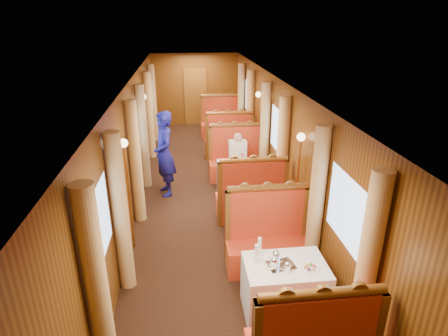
{
  "coord_description": "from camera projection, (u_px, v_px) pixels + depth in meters",
  "views": [
    {
      "loc": [
        -0.48,
        -7.33,
        3.69
      ],
      "look_at": [
        0.25,
        -0.91,
        1.05
      ],
      "focal_mm": 30.0,
      "sensor_mm": 36.0,
      "label": 1
    }
  ],
  "objects": [
    {
      "name": "curtain_right_near_a",
      "position": [
        366.0,
        273.0,
        3.95
      ],
      "size": [
        0.22,
        0.22,
        2.35
      ],
      "primitive_type": "cylinder",
      "color": "tan",
      "rests_on": "floor"
    },
    {
      "name": "rose_vase_far",
      "position": [
        223.0,
        115.0,
        11.17
      ],
      "size": [
        0.06,
        0.06,
        0.36
      ],
      "rotation": [
        0.0,
        0.0,
        -0.21
      ],
      "color": "silver",
      "rests_on": "table_far"
    },
    {
      "name": "curtain_right_mid_b",
      "position": [
        265.0,
        133.0,
        8.6
      ],
      "size": [
        0.22,
        0.22,
        2.35
      ],
      "primitive_type": "cylinder",
      "color": "tan",
      "rests_on": "floor"
    },
    {
      "name": "teapot_back",
      "position": [
        276.0,
        259.0,
        4.76
      ],
      "size": [
        0.21,
        0.19,
        0.14
      ],
      "primitive_type": null,
      "rotation": [
        0.0,
        0.0,
        -0.37
      ],
      "color": "silver",
      "rests_on": "tea_tray"
    },
    {
      "name": "wall_right",
      "position": [
        278.0,
        141.0,
        7.87
      ],
      "size": [
        0.01,
        12.0,
        2.5
      ],
      "primitive_type": null,
      "rotation": [
        1.57,
        0.0,
        -1.57
      ],
      "color": "brown",
      "rests_on": "floor"
    },
    {
      "name": "floor",
      "position": [
        208.0,
        197.0,
        8.19
      ],
      "size": [
        3.0,
        12.0,
        0.01
      ],
      "primitive_type": null,
      "color": "black",
      "rests_on": "ground"
    },
    {
      "name": "ceiling",
      "position": [
        206.0,
        82.0,
        7.24
      ],
      "size": [
        3.0,
        12.0,
        0.01
      ],
      "primitive_type": null,
      "rotation": [
        3.14,
        0.0,
        0.0
      ],
      "color": "silver",
      "rests_on": "wall_left"
    },
    {
      "name": "curtain_right_far_b",
      "position": [
        241.0,
        101.0,
        11.82
      ],
      "size": [
        0.22,
        0.22,
        2.35
      ],
      "primitive_type": "cylinder",
      "color": "tan",
      "rests_on": "floor"
    },
    {
      "name": "cup_outboard",
      "position": [
        259.0,
        248.0,
        4.91
      ],
      "size": [
        0.08,
        0.08,
        0.26
      ],
      "rotation": [
        0.0,
        0.0,
        -0.43
      ],
      "color": "white",
      "rests_on": "table_near"
    },
    {
      "name": "curtain_left_mid_b",
      "position": [
        143.0,
        137.0,
        8.32
      ],
      "size": [
        0.22,
        0.22,
        2.35
      ],
      "primitive_type": "cylinder",
      "color": "tan",
      "rests_on": "floor"
    },
    {
      "name": "curtain_right_mid_a",
      "position": [
        282.0,
        157.0,
        7.17
      ],
      "size": [
        0.22,
        0.22,
        2.35
      ],
      "primitive_type": "cylinder",
      "color": "tan",
      "rests_on": "floor"
    },
    {
      "name": "teapot_right",
      "position": [
        287.0,
        268.0,
        4.6
      ],
      "size": [
        0.16,
        0.14,
        0.11
      ],
      "primitive_type": null,
      "rotation": [
        0.0,
        0.0,
        0.31
      ],
      "color": "silver",
      "rests_on": "tea_tray"
    },
    {
      "name": "rose_vase_mid",
      "position": [
        242.0,
        157.0,
        7.89
      ],
      "size": [
        0.06,
        0.06,
        0.36
      ],
      "rotation": [
        0.0,
        0.0,
        -0.19
      ],
      "color": "silver",
      "rests_on": "table_mid"
    },
    {
      "name": "window_left_mid",
      "position": [
        133.0,
        136.0,
        7.48
      ],
      "size": [
        0.01,
        1.2,
        0.9
      ],
      "primitive_type": null,
      "rotation": [
        1.57,
        0.0,
        1.57
      ],
      "color": "#8DADD7",
      "rests_on": "wall_left"
    },
    {
      "name": "sconce_right_fore",
      "position": [
        299.0,
        166.0,
        6.2
      ],
      "size": [
        0.14,
        0.14,
        1.95
      ],
      "color": "#BF8C3F",
      "rests_on": "floor"
    },
    {
      "name": "window_right_mid",
      "position": [
        278.0,
        131.0,
        7.79
      ],
      "size": [
        0.01,
        1.2,
        0.9
      ],
      "primitive_type": null,
      "rotation": [
        1.57,
        0.0,
        -1.57
      ],
      "color": "#8DADD7",
      "rests_on": "wall_right"
    },
    {
      "name": "curtain_left_near_a",
      "position": [
        98.0,
        293.0,
        3.66
      ],
      "size": [
        0.22,
        0.22,
        2.35
      ],
      "primitive_type": "cylinder",
      "color": "tan",
      "rests_on": "floor"
    },
    {
      "name": "curtain_left_near_b",
      "position": [
        121.0,
        215.0,
        5.1
      ],
      "size": [
        0.22,
        0.22,
        2.35
      ],
      "primitive_type": "cylinder",
      "color": "tan",
      "rests_on": "floor"
    },
    {
      "name": "cup_inboard",
      "position": [
        256.0,
        255.0,
        4.77
      ],
      "size": [
        0.08,
        0.08,
        0.26
      ],
      "rotation": [
        0.0,
        0.0,
        0.2
      ],
      "color": "white",
      "rests_on": "table_near"
    },
    {
      "name": "banquette_mid_aft",
      "position": [
        236.0,
        161.0,
        9.04
      ],
      "size": [
        1.3,
        0.55,
        1.34
      ],
      "color": "#AB1613",
      "rests_on": "floor"
    },
    {
      "name": "curtain_left_mid_a",
      "position": [
        136.0,
        163.0,
        6.88
      ],
      "size": [
        0.22,
        0.22,
        2.35
      ],
      "primitive_type": "cylinder",
      "color": "tan",
      "rests_on": "floor"
    },
    {
      "name": "window_right_near",
      "position": [
        348.0,
        213.0,
        4.57
      ],
      "size": [
        0.01,
        1.2,
        0.9
      ],
      "primitive_type": null,
      "rotation": [
        1.57,
        0.0,
        -1.57
      ],
      "color": "#8DADD7",
      "rests_on": "wall_right"
    },
    {
      "name": "table_mid",
      "position": [
        242.0,
        180.0,
        8.12
      ],
      "size": [
        1.05,
        0.72,
        0.75
      ],
      "primitive_type": "cube",
      "color": "white",
      "rests_on": "floor"
    },
    {
      "name": "doorway_far",
      "position": [
        196.0,
        97.0,
        13.3
      ],
      "size": [
        0.8,
        0.04,
        2.0
      ],
      "primitive_type": "cube",
      "color": "brown",
      "rests_on": "floor"
    },
    {
      "name": "banquette_far_fwd",
      "position": [
        228.0,
        142.0,
        10.39
      ],
      "size": [
        1.3,
        0.55,
        1.34
      ],
      "color": "#AB1613",
      "rests_on": "floor"
    },
    {
      "name": "sconce_right_aft",
      "position": [
        258.0,
        114.0,
        9.42
      ],
      "size": [
        0.14,
        0.14,
        1.95
      ],
      "color": "#BF8C3F",
      "rests_on": "floor"
    },
    {
      "name": "curtain_right_near_b",
      "position": [
        316.0,
        204.0,
        5.38
      ],
      "size": [
        0.22,
        0.22,
        2.35
      ],
      "primitive_type": "cylinder",
      "color": "tan",
      "rests_on": "floor"
    },
    {
      "name": "banquette_mid_fwd",
      "position": [
        251.0,
        199.0,
        7.17
      ],
      "size": [
        1.3,
        0.55,
        1.34
      ],
      "color": "#AB1613",
      "rests_on": "floor"
    },
    {
      "name": "wall_far",
      "position": [
        195.0,
        90.0,
        13.23
      ],
      "size": [
        3.0,
        0.01,
        2.5
      ],
      "primitive_type": null,
      "rotation": [
        1.57,
        0.0,
        0.0
      ],
      "color": "brown",
      "rests_on": "floor"
    },
    {
      "name": "banquette_far_aft",
      "position": [
        221.0,
        123.0,
        12.26
      ],
      "size": [
        1.3,
        0.55,
        1.34
      ],
      "color": "#AB1613",
      "rests_on": "floor"
    },
    {
      "name": "window_left_far",
      "position": [
        147.0,
        100.0,
        10.7
      ],
      "size": [
        0.01,
        1.2,
        0.9
      ],
      "primitive_type": null,
      "rotation": [
        1.57,
        0.0,
        1.57
      ],
      "color": "#8DADD7",
      "rests_on": "wall_left"
    },
    {
      "name": "curtain_left_far_a",
      "position": [
        149.0,
        116.0,
        10.1
      ],
      "size": [
        0.22,
        0.22,
        2.35
      ],
      "primitive_type": "cylinder",
      "color": "tan",
      "rests_on": "floor"
    },
    {
      "name": "passenger",
      "position": [
        238.0,
        153.0,
        8.65
      ],
      "size": [
        0.4,
        0.44,
        0.76
      ],
      "color": "beige",
      "rests_on": "banquette_mid_aft"
    },
    {
      "name": "fruit_plate",
      "position": [
        310.0,
        268.0,
        4.67
      ],
      "size": [
        0.22,
        0.22,
        0.05
      ],
      "rotation": [
        0.0,
        0.0,
        -0.3
      ],
      "color": "white",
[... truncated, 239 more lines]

